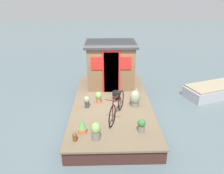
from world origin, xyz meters
TOP-DOWN VIEW (x-y plane):
  - ground_plane at (0.00, 0.00)m, footprint 60.00×60.00m
  - houseboat_deck at (0.00, 0.00)m, footprint 5.69×2.90m
  - houseboat_cabin at (1.73, 0.00)m, footprint 1.87×2.16m
  - bicycle at (-1.09, -0.14)m, footprint 1.73×0.68m
  - potted_plant_basil at (0.13, -0.95)m, footprint 0.30×0.30m
  - potted_plant_rosemary at (-1.96, -0.83)m, footprint 0.25×0.25m
  - potted_plant_ivy at (-0.07, 0.50)m, footprint 0.24×0.24m
  - potted_plant_geranium at (-2.29, 0.51)m, footprint 0.28×0.28m
  - potted_plant_lavender at (-0.41, 0.92)m, footprint 0.21×0.21m
  - potted_plant_fern at (-0.35, -0.83)m, footprint 0.37×0.37m
  - potted_plant_mint at (-1.96, 0.93)m, footprint 0.28×0.28m
  - charcoal_grill at (0.20, -0.17)m, footprint 0.30×0.30m
  - mooring_bollard at (-2.35, 1.10)m, footprint 0.14×0.14m
  - dinghy_boat at (1.57, -5.03)m, footprint 2.17×3.56m

SIDE VIEW (x-z plane):
  - ground_plane at x=0.00m, z-range 0.00..0.00m
  - houseboat_deck at x=0.00m, z-range 0.00..0.52m
  - dinghy_boat at x=1.57m, z-range 0.00..0.54m
  - mooring_bollard at x=-2.35m, z-range 0.52..0.79m
  - potted_plant_mint at x=-1.96m, z-range 0.50..0.95m
  - potted_plant_rosemary at x=-1.96m, z-range 0.53..0.95m
  - charcoal_grill at x=0.20m, z-range 0.59..0.91m
  - potted_plant_lavender at x=-0.41m, z-range 0.54..0.97m
  - potted_plant_basil at x=0.13m, z-range 0.50..1.01m
  - potted_plant_ivy at x=-0.07m, z-range 0.53..0.98m
  - potted_plant_geranium at x=-2.29m, z-range 0.52..1.06m
  - potted_plant_fern at x=-0.35m, z-range 0.51..1.12m
  - bicycle at x=-1.09m, z-range 0.48..1.33m
  - houseboat_cabin at x=1.73m, z-range 0.53..2.43m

